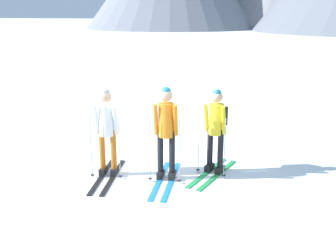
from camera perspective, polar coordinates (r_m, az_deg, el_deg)
ground_plane at (r=7.51m, az=-1.30°, el=-8.70°), size 400.00×400.00×0.00m
skier_in_white at (r=7.37m, az=-8.94°, el=-1.48°), size 0.61×1.69×1.69m
skier_in_orange at (r=7.08m, az=-0.29°, el=-1.80°), size 0.61×1.76×1.77m
skier_in_yellow at (r=7.46m, az=7.09°, el=-1.38°), size 0.82×1.67×1.66m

